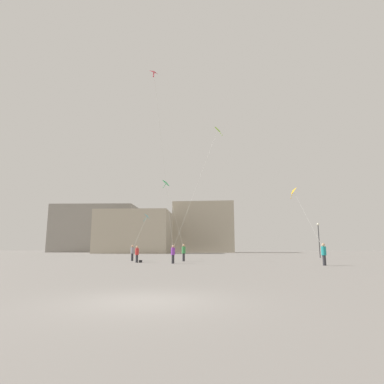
% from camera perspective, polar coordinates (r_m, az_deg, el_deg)
% --- Properties ---
extents(ground_plane, '(300.00, 300.00, 0.00)m').
position_cam_1_polar(ground_plane, '(9.27, -8.58, -18.85)').
color(ground_plane, gray).
extents(person_in_red, '(0.35, 0.35, 1.62)m').
position_cam_1_polar(person_in_red, '(32.24, -9.85, -10.80)').
color(person_in_red, '#2D2D33').
rests_on(person_in_red, ground_plane).
extents(person_in_teal, '(0.39, 0.39, 1.81)m').
position_cam_1_polar(person_in_teal, '(28.77, 22.59, -10.11)').
color(person_in_teal, '#2D2D33').
rests_on(person_in_teal, ground_plane).
extents(person_in_grey, '(0.38, 0.38, 1.75)m').
position_cam_1_polar(person_in_grey, '(36.29, -10.66, -10.56)').
color(person_in_grey, '#2D2D33').
rests_on(person_in_grey, ground_plane).
extents(person_in_purple, '(0.37, 0.37, 1.69)m').
position_cam_1_polar(person_in_purple, '(29.89, -3.43, -10.93)').
color(person_in_purple, '#2D2D33').
rests_on(person_in_purple, ground_plane).
extents(person_in_green, '(0.40, 0.40, 1.82)m').
position_cam_1_polar(person_in_green, '(34.69, -1.51, -10.69)').
color(person_in_green, '#2D2D33').
rests_on(person_in_green, ground_plane).
extents(kite_cyan_delta, '(0.78, 7.14, 4.59)m').
position_cam_1_polar(kite_cyan_delta, '(42.71, -8.08, -4.43)').
color(kite_cyan_delta, '#1EB2C6').
extents(kite_emerald_diamond, '(2.60, 1.28, 7.87)m').
position_cam_1_polar(kite_emerald_diamond, '(36.36, -4.63, 1.61)').
color(kite_emerald_diamond, green).
extents(kite_lime_delta, '(4.74, 0.99, 11.69)m').
position_cam_1_polar(kite_lime_delta, '(31.17, 4.41, 10.31)').
color(kite_lime_delta, '#8CD12D').
extents(kite_crimson_diamond, '(1.02, 8.61, 13.33)m').
position_cam_1_polar(kite_crimson_diamond, '(25.47, -6.71, 19.32)').
color(kite_crimson_diamond, red).
extents(kite_amber_diamond, '(1.94, 2.69, 5.72)m').
position_cam_1_polar(kite_amber_diamond, '(30.87, 17.74, 0.10)').
color(kite_amber_diamond, yellow).
extents(building_left_hall, '(26.67, 17.50, 15.00)m').
position_cam_1_polar(building_left_hall, '(111.00, -16.70, -6.41)').
color(building_left_hall, gray).
rests_on(building_left_hall, ground_plane).
extents(building_centre_hall, '(18.66, 13.31, 10.93)m').
position_cam_1_polar(building_centre_hall, '(85.42, -10.32, -7.09)').
color(building_centre_hall, '#B2A893').
rests_on(building_centre_hall, ground_plane).
extents(building_right_hall, '(18.42, 12.95, 14.87)m').
position_cam_1_polar(building_right_hall, '(97.68, 2.23, -6.43)').
color(building_right_hall, '#B2A893').
rests_on(building_right_hall, ground_plane).
extents(lamppost_east, '(0.36, 0.36, 4.99)m').
position_cam_1_polar(lamppost_east, '(49.86, 21.79, -7.06)').
color(lamppost_east, '#2D2D30').
rests_on(lamppost_east, ground_plane).
extents(handbag_beside_flyer, '(0.27, 0.35, 0.24)m').
position_cam_1_polar(handbag_beside_flyer, '(32.28, -9.23, -12.18)').
color(handbag_beside_flyer, black).
rests_on(handbag_beside_flyer, ground_plane).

